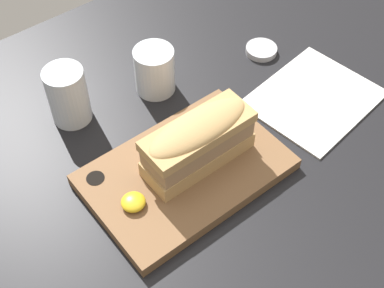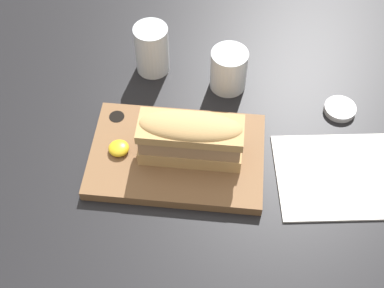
{
  "view_description": "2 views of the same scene",
  "coord_description": "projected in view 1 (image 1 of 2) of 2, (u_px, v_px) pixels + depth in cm",
  "views": [
    {
      "loc": [
        -30.15,
        -39.68,
        69.64
      ],
      "look_at": [
        0.79,
        -0.6,
        9.72
      ],
      "focal_mm": 50.0,
      "sensor_mm": 36.0,
      "label": 1
    },
    {
      "loc": [
        8.14,
        -54.04,
        79.86
      ],
      "look_at": [
        2.82,
        -1.52,
        8.88
      ],
      "focal_mm": 50.0,
      "sensor_mm": 36.0,
      "label": 2
    }
  ],
  "objects": [
    {
      "name": "condiment_dish",
      "position": [
        261.0,
        50.0,
        1.02
      ],
      "size": [
        5.97,
        5.97,
        1.18
      ],
      "color": "#B2B2B7",
      "rests_on": "dining_table"
    },
    {
      "name": "dining_table",
      "position": [
        186.0,
        179.0,
        0.85
      ],
      "size": [
        158.32,
        97.3,
        2.0
      ],
      "color": "black",
      "rests_on": "ground"
    },
    {
      "name": "sandwich",
      "position": [
        197.0,
        139.0,
        0.8
      ],
      "size": [
        17.6,
        6.73,
        8.87
      ],
      "rotation": [
        0.0,
        0.0,
        -0.0
      ],
      "color": "tan",
      "rests_on": "serving_board"
    },
    {
      "name": "wine_glass",
      "position": [
        155.0,
        73.0,
        0.94
      ],
      "size": [
        7.09,
        7.09,
        8.49
      ],
      "color": "silver",
      "rests_on": "dining_table"
    },
    {
      "name": "water_glass",
      "position": [
        69.0,
        98.0,
        0.88
      ],
      "size": [
        6.68,
        6.68,
        10.28
      ],
      "color": "silver",
      "rests_on": "dining_table"
    },
    {
      "name": "napkin",
      "position": [
        314.0,
        98.0,
        0.94
      ],
      "size": [
        23.28,
        20.25,
        0.4
      ],
      "rotation": [
        0.0,
        0.0,
        0.13
      ],
      "color": "white",
      "rests_on": "dining_table"
    },
    {
      "name": "serving_board",
      "position": [
        188.0,
        172.0,
        0.83
      ],
      "size": [
        30.37,
        20.11,
        2.07
      ],
      "color": "brown",
      "rests_on": "dining_table"
    },
    {
      "name": "mustard_dollop",
      "position": [
        133.0,
        202.0,
        0.77
      ],
      "size": [
        3.63,
        3.63,
        1.45
      ],
      "color": "gold",
      "rests_on": "serving_board"
    }
  ]
}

